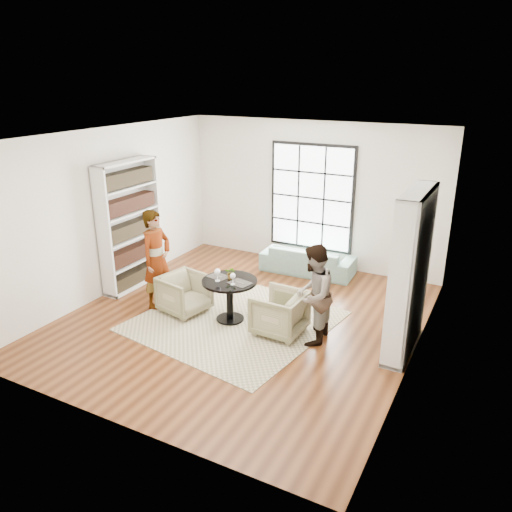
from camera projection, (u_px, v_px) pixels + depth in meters
The scene contains 16 objects.
ground at pixel (243, 319), 8.34m from camera, with size 6.00×6.00×0.00m, color brown.
room_shell at pixel (258, 239), 8.36m from camera, with size 6.00×6.01×6.00m.
rug at pixel (235, 321), 8.27m from camera, with size 2.86×2.86×0.01m, color tan.
pedestal_table at pixel (230, 291), 8.13m from camera, with size 0.90×0.90×0.72m.
sofa at pixel (308, 260), 10.21m from camera, with size 1.89×0.74×0.55m, color slate.
armchair_left at pixel (185, 294), 8.49m from camera, with size 0.72×0.74×0.67m, color #C3B58B.
armchair_right at pixel (279, 313), 7.78m from camera, with size 0.74×0.76×0.69m, color tan.
person_left at pixel (157, 259), 8.54m from camera, with size 0.63×0.42×1.74m, color gray.
person_right at pixel (313, 295), 7.40m from camera, with size 0.75×0.59×1.55m, color gray.
placemat_left at pixel (218, 277), 8.19m from camera, with size 0.34×0.26×0.01m, color black.
placemat_right at pixel (240, 283), 7.94m from camera, with size 0.34×0.26×0.01m, color black.
cutlery_left at pixel (218, 276), 8.19m from camera, with size 0.14×0.22×0.01m, color silver, non-canonical shape.
cutlery_right at pixel (240, 283), 7.94m from camera, with size 0.14×0.22×0.01m, color silver, non-canonical shape.
wine_glass_left at pixel (217, 272), 7.97m from camera, with size 0.10×0.10×0.22m.
wine_glass_right at pixel (233, 276), 7.85m from camera, with size 0.09×0.09×0.20m.
flower_centerpiece at pixel (231, 273), 8.09m from camera, with size 0.19×0.16×0.21m, color gray.
Camera 1 is at (3.66, -6.51, 3.86)m, focal length 35.00 mm.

